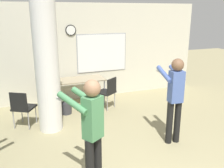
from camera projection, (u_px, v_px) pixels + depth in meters
wall_back at (74, 53)px, 7.28m from camera, size 8.00×0.15×2.80m
support_pillar at (47, 68)px, 5.27m from camera, size 0.51×0.51×2.80m
folding_table at (73, 81)px, 6.90m from camera, size 1.75×0.68×0.75m
bottle_on_table at (56, 78)px, 6.69m from camera, size 0.07×0.07×0.26m
waste_bin at (66, 108)px, 6.46m from camera, size 0.29×0.29×0.31m
chair_table_right at (108, 91)px, 6.71m from camera, size 0.61×0.61×0.87m
chair_near_pillar at (22, 106)px, 5.60m from camera, size 0.60×0.60×0.87m
chair_table_left at (53, 97)px, 6.19m from camera, size 0.61×0.61×0.87m
person_playing_side at (175, 94)px, 4.83m from camera, size 0.42×0.69×1.72m
person_playing_front at (91, 128)px, 3.47m from camera, size 0.60×0.68×1.70m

